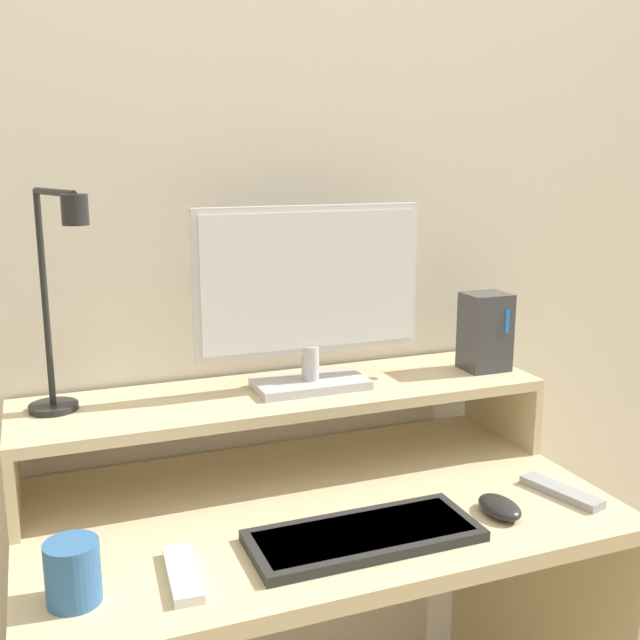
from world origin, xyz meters
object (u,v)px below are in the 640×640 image
Objects in this scene: router_dock at (485,332)px; remote_control at (183,574)px; mouse at (500,507)px; mug at (73,572)px; keyboard at (364,535)px; remote_secondary at (561,492)px; desk_lamp at (58,304)px; monitor at (310,293)px.

remote_control is (-0.75, -0.32, -0.25)m from router_dock.
router_dock is at bearing 62.25° from mouse.
mug is at bearing -179.10° from remote_control.
keyboard is 0.47m from mug.
remote_secondary is at bearing 8.51° from mouse.
monitor is at bearing 1.36° from desk_lamp.
router_dock reaches higher than mug.
desk_lamp is 2.40× the size of router_dock.
mouse is 0.16m from remote_secondary.
mug is (-0.16, -0.00, 0.04)m from remote_control.
desk_lamp reaches higher than monitor.
remote_control is at bearing -156.47° from router_dock.
desk_lamp reaches higher than keyboard.
mouse reaches higher than remote_control.
monitor is 2.92× the size of remote_control.
desk_lamp is at bearing 179.97° from router_dock.
monitor is at bearing 85.24° from keyboard.
mouse is at bearing -0.86° from keyboard.
desk_lamp reaches higher than router_dock.
monitor is 5.02× the size of mug.
remote_secondary is at bearing -38.32° from monitor.
remote_secondary is (-0.01, -0.30, -0.25)m from router_dock.
monitor reaches higher than mug.
desk_lamp reaches higher than mug.
mouse is 0.58× the size of remote_secondary.
monitor is 2.75× the size of remote_secondary.
monitor is 1.20× the size of keyboard.
remote_control is (-0.57, -0.00, -0.01)m from mouse.
router_dock is at bearing 87.24° from remote_secondary.
router_dock is 0.44m from mouse.
desk_lamp is at bearing -178.64° from monitor.
mug is (-0.90, -0.33, -0.21)m from router_dock.
desk_lamp is at bearing 86.86° from mug.
desk_lamp is at bearing 155.62° from mouse.
keyboard is at bearing 0.86° from remote_control.
keyboard is (-0.44, -0.32, -0.24)m from router_dock.
monitor is 0.49m from keyboard.
keyboard is at bearing -143.81° from router_dock.
desk_lamp is at bearing 144.47° from keyboard.
remote_control is (-0.31, -0.00, -0.00)m from keyboard.
keyboard is 2.30× the size of remote_secondary.
desk_lamp is 1.05× the size of keyboard.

